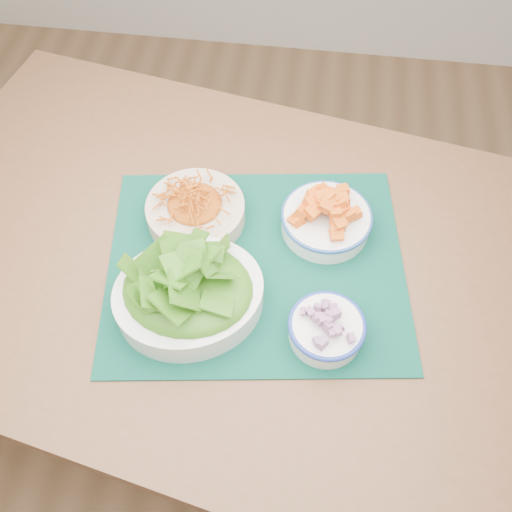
{
  "coord_description": "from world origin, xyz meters",
  "views": [
    {
      "loc": [
        -0.06,
        -0.31,
        1.68
      ],
      "look_at": [
        -0.14,
        0.29,
        0.78
      ],
      "focal_mm": 40.0,
      "sensor_mm": 36.0,
      "label": 1
    }
  ],
  "objects": [
    {
      "name": "onion_bowl",
      "position": [
        0.0,
        0.15,
        0.79
      ],
      "size": [
        0.17,
        0.17,
        0.07
      ],
      "rotation": [
        0.0,
        0.0,
        -0.43
      ],
      "color": "white",
      "rests_on": "placemat"
    },
    {
      "name": "lettuce_bowl",
      "position": [
        -0.25,
        0.18,
        0.81
      ],
      "size": [
        0.34,
        0.32,
        0.13
      ],
      "rotation": [
        0.0,
        0.0,
        0.39
      ],
      "color": "white",
      "rests_on": "placemat"
    },
    {
      "name": "placemat",
      "position": [
        -0.14,
        0.29,
        0.75
      ],
      "size": [
        0.63,
        0.55,
        0.0
      ],
      "primitive_type": "cube",
      "rotation": [
        0.0,
        0.0,
        0.14
      ],
      "color": "#032C23",
      "rests_on": "table"
    },
    {
      "name": "squash_bowl",
      "position": [
        -0.02,
        0.39,
        0.8
      ],
      "size": [
        0.2,
        0.2,
        0.09
      ],
      "rotation": [
        0.0,
        0.0,
        -0.16
      ],
      "color": "white",
      "rests_on": "placemat"
    },
    {
      "name": "carrot_bowl",
      "position": [
        -0.28,
        0.38,
        0.79
      ],
      "size": [
        0.24,
        0.24,
        0.08
      ],
      "rotation": [
        0.0,
        0.0,
        0.24
      ],
      "color": "beige",
      "rests_on": "placemat"
    },
    {
      "name": "ground",
      "position": [
        0.0,
        0.0,
        0.0
      ],
      "size": [
        4.0,
        4.0,
        0.0
      ],
      "primitive_type": "plane",
      "color": "#956C48",
      "rests_on": "ground"
    },
    {
      "name": "table",
      "position": [
        -0.22,
        0.31,
        0.66
      ],
      "size": [
        1.49,
        1.13,
        0.75
      ],
      "rotation": [
        0.0,
        0.0,
        -0.19
      ],
      "color": "brown",
      "rests_on": "ground"
    }
  ]
}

